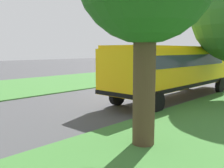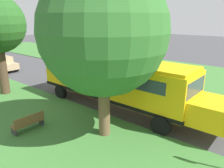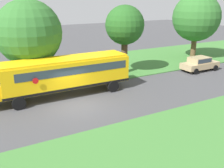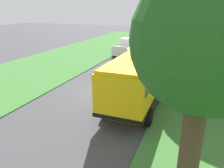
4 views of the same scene
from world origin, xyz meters
The scene contains 8 objects.
ground_plane centered at (0.00, 0.00, 0.00)m, with size 120.00×120.00×0.00m, color #424244.
grass_verge centered at (-10.00, 0.00, 0.04)m, with size 12.00×80.00×0.08m, color #3D7533.
school_bus centered at (-2.72, -0.11, 1.92)m, with size 2.84×12.42×3.16m.
car_tan_nearest centered at (-2.80, 15.69, 0.88)m, with size 2.02×4.40×1.56m.
oak_tree_beside_bus centered at (-5.91, -1.96, 4.89)m, with size 5.63×5.63×7.78m.
oak_tree_roadside_mid centered at (-6.13, 7.81, 5.11)m, with size 4.05×4.05×7.16m.
oak_tree_far_end centered at (-8.02, 19.94, 5.48)m, with size 6.14×6.14×8.45m.
park_bench centered at (-7.95, 1.27, 0.47)m, with size 1.61×0.53×0.92m.
Camera 3 is at (17.23, -6.68, 7.81)m, focal length 42.00 mm.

